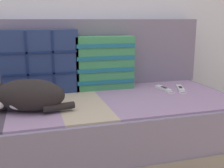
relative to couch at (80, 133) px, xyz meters
The scene contains 7 objects.
couch is the anchor object (origin of this frame).
sofa_backrest 0.59m from the couch, 90.00° to the left, with size 1.94×0.14×0.47m.
throw_pillow_quilted 0.52m from the couch, 131.98° to the left, with size 0.48×0.14×0.41m.
throw_pillow_striped 0.51m from the couch, 46.27° to the left, with size 0.40×0.14×0.36m.
sleeping_cat 0.45m from the couch, 154.92° to the right, with size 0.43×0.27×0.17m.
game_remote_near 0.74m from the couch, ahead, with size 0.11×0.20×0.02m.
game_remote_far 0.64m from the couch, ahead, with size 0.06×0.21×0.02m.
Camera 1 is at (-0.27, -1.51, 0.90)m, focal length 45.00 mm.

